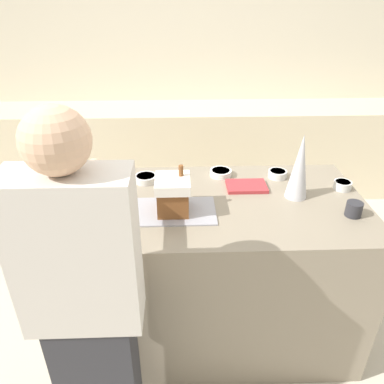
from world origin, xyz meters
The scene contains 15 objects.
ground_plane centered at (0.00, 0.00, 0.00)m, with size 12.00×12.00×0.00m, color beige.
wall_back centered at (0.00, 2.22, 1.30)m, with size 8.00×0.05×2.60m.
back_cabinet_block centered at (0.00, 1.89, 0.46)m, with size 6.00×0.60×0.91m.
kitchen_island centered at (0.00, 0.00, 0.47)m, with size 1.69×0.89×0.95m.
baking_tray centered at (-0.20, -0.10, 0.95)m, with size 0.44×0.28×0.01m.
gingerbread_house centered at (-0.20, -0.10, 1.05)m, with size 0.17×0.20×0.24m.
decorative_tree centered at (0.48, 0.04, 1.13)m, with size 0.12×0.12×0.36m.
candy_bowl_far_right centered at (-0.37, 0.25, 0.97)m, with size 0.13×0.13×0.04m.
candy_bowl_beside_tree centered at (-0.57, 0.21, 0.97)m, with size 0.11×0.11×0.04m.
candy_bowl_near_tray_right centered at (0.43, 0.27, 0.97)m, with size 0.11×0.11×0.04m.
candy_bowl_far_left centered at (0.77, 0.11, 0.98)m, with size 0.10×0.10×0.05m.
candy_bowl_center_rear centered at (0.09, 0.31, 0.97)m, with size 0.13×0.13×0.04m.
cookbook centered at (0.22, 0.15, 0.96)m, with size 0.23×0.16×0.02m.
mug centered at (0.71, -0.17, 0.99)m, with size 0.08×0.08×0.08m.
person centered at (-0.54, -0.66, 0.87)m, with size 0.44×0.55×1.68m.
Camera 1 is at (-0.16, -1.75, 1.98)m, focal length 35.00 mm.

